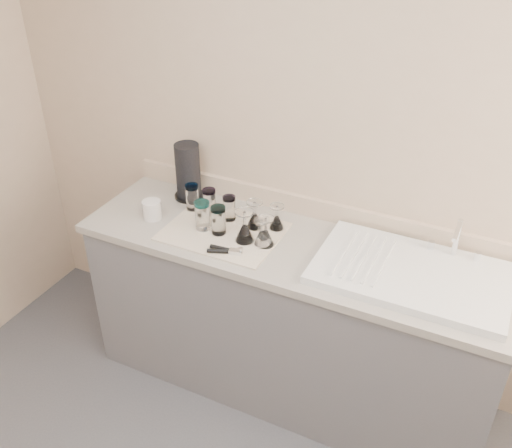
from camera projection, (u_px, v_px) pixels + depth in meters
The scene contains 17 objects.
room_envelope at pixel (111, 273), 1.39m from camera, with size 3.54×3.50×2.52m.
counter_unit at pixel (289, 318), 2.89m from camera, with size 2.06×0.62×0.90m.
sink_unit at pixel (412, 273), 2.44m from camera, with size 0.82×0.50×0.22m.
dish_towel at pixel (223, 231), 2.75m from camera, with size 0.55×0.42×0.01m, color white.
tumbler_teal at pixel (192, 197), 2.89m from camera, with size 0.07×0.07×0.14m.
tumbler_cyan at pixel (209, 201), 2.86m from camera, with size 0.07×0.07×0.13m.
tumbler_purple at pixel (229, 208), 2.80m from camera, with size 0.06×0.06×0.13m.
tumbler_blue at pixel (202, 215), 2.73m from camera, with size 0.07×0.07×0.15m.
tumbler_lavender at pixel (218, 220), 2.69m from camera, with size 0.07×0.07×0.14m.
goblet_back_left at pixel (255, 218), 2.75m from camera, with size 0.08×0.08×0.14m.
goblet_back_right at pixel (277, 221), 2.74m from camera, with size 0.07×0.07×0.13m.
goblet_front_left at pixel (245, 231), 2.65m from camera, with size 0.09×0.09×0.16m.
goblet_front_right at pixel (266, 236), 2.62m from camera, with size 0.08×0.08×0.14m.
goblet_extra at pixel (262, 236), 2.63m from camera, with size 0.07×0.07×0.13m.
can_opener at pixel (226, 250), 2.59m from camera, with size 0.16×0.08×0.02m.
white_mug at pixel (152, 209), 2.84m from camera, with size 0.14×0.12×0.10m.
paper_towel_roll at pixel (188, 172), 2.97m from camera, with size 0.16×0.16×0.30m.
Camera 1 is at (0.81, -0.85, 2.40)m, focal length 40.00 mm.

